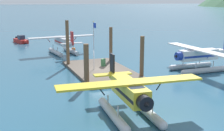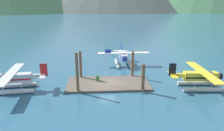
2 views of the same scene
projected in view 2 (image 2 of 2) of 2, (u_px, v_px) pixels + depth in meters
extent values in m
plane|color=#285670|center=(108.00, 84.00, 31.66)|extent=(1200.00, 1200.00, 0.00)
cube|color=brown|center=(108.00, 83.00, 31.61)|extent=(12.57, 6.38, 0.30)
cylinder|color=brown|center=(77.00, 73.00, 27.82)|extent=(0.41, 0.41, 5.76)
cylinder|color=brown|center=(143.00, 78.00, 28.37)|extent=(0.51, 0.51, 4.10)
cylinder|color=brown|center=(81.00, 65.00, 33.51)|extent=(0.44, 0.44, 4.74)
cylinder|color=brown|center=(133.00, 65.00, 34.24)|extent=(0.44, 0.44, 4.53)
cylinder|color=silver|center=(105.00, 67.00, 30.10)|extent=(0.08, 0.08, 5.46)
cube|color=#1E3DB2|center=(108.00, 51.00, 29.47)|extent=(0.90, 0.03, 0.56)
sphere|color=gold|center=(105.00, 49.00, 29.33)|extent=(0.10, 0.10, 0.10)
cylinder|color=#33663D|center=(98.00, 78.00, 32.16)|extent=(0.58, 0.58, 0.88)
torus|color=#33663D|center=(98.00, 78.00, 32.16)|extent=(0.62, 0.62, 0.04)
sphere|color=orange|center=(10.00, 84.00, 31.03)|extent=(0.65, 0.65, 0.65)
cylinder|color=#B7BABF|center=(13.00, 92.00, 28.03)|extent=(5.64, 1.24, 0.64)
cylinder|color=#B7BABF|center=(18.00, 85.00, 30.39)|extent=(5.64, 1.24, 0.64)
cylinder|color=#B7BABF|center=(3.00, 88.00, 27.64)|extent=(0.10, 0.10, 0.70)
cylinder|color=#B7BABF|center=(21.00, 87.00, 28.05)|extent=(0.10, 0.10, 0.70)
cylinder|color=#B7BABF|center=(8.00, 82.00, 30.00)|extent=(0.10, 0.10, 0.70)
cylinder|color=#B7BABF|center=(26.00, 81.00, 30.41)|extent=(0.10, 0.10, 0.70)
cube|color=silver|center=(14.00, 78.00, 28.76)|extent=(4.91, 1.75, 1.20)
cube|color=#B21E1E|center=(14.00, 79.00, 28.79)|extent=(4.81, 1.76, 0.24)
cube|color=#283347|center=(5.00, 76.00, 28.49)|extent=(1.21, 1.17, 0.56)
cube|color=silver|center=(11.00, 74.00, 28.52)|extent=(2.51, 10.49, 0.14)
cylinder|color=#B21E1E|center=(6.00, 81.00, 26.54)|extent=(0.15, 0.63, 0.84)
cylinder|color=#B21E1E|center=(15.00, 71.00, 30.70)|extent=(0.15, 0.63, 0.84)
cube|color=silver|center=(38.00, 76.00, 29.28)|extent=(2.23, 0.67, 0.56)
cube|color=#B21E1E|center=(44.00, 70.00, 29.20)|extent=(1.01, 0.23, 1.90)
cube|color=silver|center=(43.00, 75.00, 29.39)|extent=(1.14, 3.27, 0.10)
cylinder|color=#B7BABF|center=(129.00, 63.00, 42.22)|extent=(0.68, 5.60, 0.64)
sphere|color=#B7BABF|center=(131.00, 67.00, 39.54)|extent=(0.64, 0.64, 0.64)
cylinder|color=#B7BABF|center=(117.00, 64.00, 42.08)|extent=(0.68, 5.60, 0.64)
sphere|color=#B7BABF|center=(118.00, 67.00, 39.39)|extent=(0.64, 0.64, 0.64)
cylinder|color=#B7BABF|center=(130.00, 62.00, 40.89)|extent=(0.10, 0.10, 0.70)
cylinder|color=#B7BABF|center=(128.00, 59.00, 43.19)|extent=(0.10, 0.10, 0.70)
cylinder|color=#B7BABF|center=(118.00, 62.00, 40.74)|extent=(0.10, 0.10, 0.70)
cylinder|color=#B7BABF|center=(117.00, 59.00, 43.04)|extent=(0.10, 0.10, 0.70)
cube|color=white|center=(123.00, 56.00, 41.70)|extent=(1.28, 4.81, 1.20)
cube|color=#1E389E|center=(123.00, 56.00, 41.73)|extent=(1.30, 4.71, 0.24)
cube|color=#283347|center=(124.00, 55.00, 40.57)|extent=(1.06, 1.11, 0.56)
cube|color=white|center=(123.00, 53.00, 41.22)|extent=(10.41, 1.48, 0.14)
cylinder|color=#1E389E|center=(134.00, 54.00, 41.45)|extent=(0.62, 0.08, 0.84)
cylinder|color=#1E389E|center=(113.00, 55.00, 41.19)|extent=(0.62, 0.08, 0.84)
cylinder|color=#1E389E|center=(125.00, 59.00, 39.11)|extent=(0.96, 0.61, 0.96)
cone|color=black|center=(125.00, 60.00, 38.68)|extent=(0.36, 0.35, 0.36)
cube|color=white|center=(122.00, 52.00, 44.79)|extent=(0.46, 2.20, 0.56)
cube|color=#1E389E|center=(121.00, 47.00, 45.41)|extent=(0.13, 1.00, 1.90)
cube|color=white|center=(121.00, 51.00, 45.53)|extent=(3.21, 0.82, 0.10)
cylinder|color=#B7BABF|center=(196.00, 83.00, 31.21)|extent=(5.63, 1.06, 0.64)
sphere|color=#B7BABF|center=(214.00, 83.00, 31.19)|extent=(0.64, 0.64, 0.64)
cylinder|color=#B7BABF|center=(203.00, 90.00, 28.80)|extent=(5.63, 1.06, 0.64)
sphere|color=#B7BABF|center=(223.00, 90.00, 28.78)|extent=(0.64, 0.64, 0.64)
cylinder|color=#B7BABF|center=(204.00, 79.00, 31.01)|extent=(0.10, 0.10, 0.70)
cylinder|color=#B7BABF|center=(188.00, 79.00, 31.03)|extent=(0.10, 0.10, 0.70)
cylinder|color=#B7BABF|center=(212.00, 85.00, 28.61)|extent=(0.10, 0.10, 0.70)
cylinder|color=#B7BABF|center=(195.00, 85.00, 28.63)|extent=(0.10, 0.10, 0.70)
cube|color=yellow|center=(200.00, 76.00, 29.55)|extent=(4.88, 1.60, 1.20)
cube|color=black|center=(200.00, 77.00, 29.58)|extent=(4.79, 1.61, 0.24)
cube|color=#283347|center=(208.00, 74.00, 29.45)|extent=(1.18, 1.13, 0.56)
cube|color=yellow|center=(203.00, 72.00, 29.37)|extent=(2.19, 10.48, 0.14)
cylinder|color=black|center=(197.00, 69.00, 31.57)|extent=(0.13, 0.63, 0.84)
cylinder|color=black|center=(210.00, 79.00, 27.35)|extent=(0.13, 0.63, 0.84)
cylinder|color=black|center=(219.00, 76.00, 29.54)|extent=(0.67, 1.00, 0.96)
cone|color=black|center=(222.00, 76.00, 29.53)|extent=(0.38, 0.39, 0.36)
cube|color=yellow|center=(178.00, 75.00, 29.55)|extent=(2.23, 0.61, 0.56)
cube|color=black|center=(172.00, 70.00, 29.32)|extent=(1.01, 0.20, 1.90)
cube|color=yellow|center=(173.00, 75.00, 29.53)|extent=(1.04, 3.25, 0.10)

